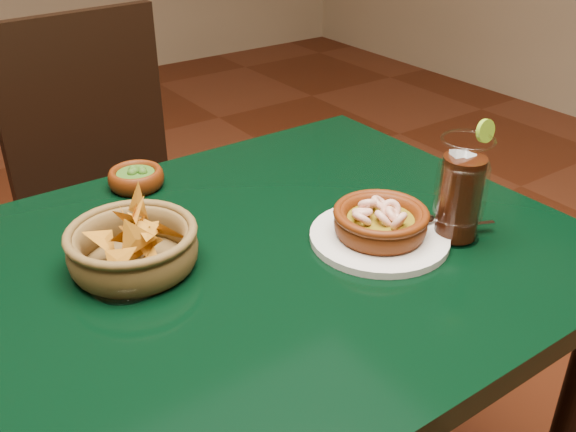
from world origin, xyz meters
TOP-DOWN VIEW (x-y plane):
  - dining_table at (0.00, 0.00)m, footprint 1.20×0.80m
  - dining_chair at (0.13, 0.71)m, footprint 0.49×0.49m
  - shrimp_plate at (0.28, -0.08)m, footprint 0.29×0.22m
  - chip_basket at (-0.08, 0.07)m, footprint 0.23×0.23m
  - guacamole_ramekin at (0.04, 0.32)m, footprint 0.12×0.12m
  - cola_drink at (0.38, -0.15)m, footprint 0.17×0.17m
  - glass_ashtray at (-0.11, 0.03)m, footprint 0.11×0.11m

SIDE VIEW (x-z plane):
  - dining_chair at x=0.13m, z-range 0.05..1.02m
  - dining_table at x=0.00m, z-range 0.28..1.03m
  - glass_ashtray at x=-0.11m, z-range 0.75..0.78m
  - guacamole_ramekin at x=0.04m, z-range 0.75..0.79m
  - shrimp_plate at x=0.28m, z-range 0.74..0.82m
  - chip_basket at x=-0.08m, z-range 0.72..0.85m
  - cola_drink at x=0.38m, z-range 0.74..0.93m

